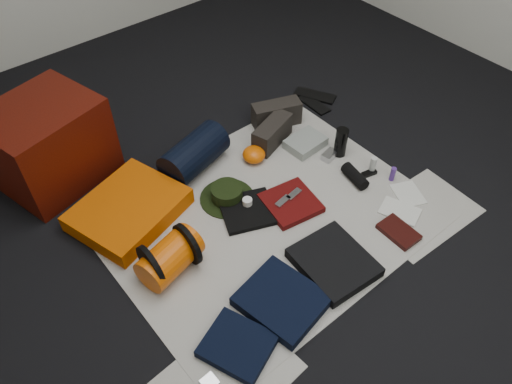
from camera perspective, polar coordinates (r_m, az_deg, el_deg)
floor at (r=2.63m, az=1.19°, el=-3.03°), size 4.50×4.50×0.02m
newspaper_mat at (r=2.62m, az=1.20°, el=-2.85°), size 1.60×1.30×0.01m
newspaper_sheet_front_left at (r=2.16m, az=-3.76°, el=-20.64°), size 0.61×0.44×0.00m
newspaper_sheet_front_right at (r=2.78m, az=18.32°, el=-2.24°), size 0.60×0.43×0.00m
red_cabinet at (r=2.91m, az=-22.67°, el=5.10°), size 0.65×0.59×0.47m
sleeping_pad at (r=2.67m, az=-14.33°, el=-1.95°), size 0.64×0.57×0.10m
stuff_sack at (r=2.38m, az=-9.80°, el=-7.38°), size 0.33×0.24×0.18m
sack_strap_left at (r=2.34m, az=-11.92°, el=-8.31°), size 0.02×0.22×0.22m
sack_strap_right at (r=2.39m, az=-7.85°, el=-5.91°), size 0.03×0.22×0.22m
navy_duffel at (r=2.83m, az=-7.08°, el=4.35°), size 0.44×0.30×0.21m
boonie_brim at (r=2.71m, az=-3.30°, el=-0.70°), size 0.39×0.39×0.01m
boonie_crown at (r=2.68m, az=-3.34°, el=-0.10°), size 0.17×0.17×0.07m
hiking_boot_left at (r=2.99m, az=1.87°, el=6.75°), size 0.31×0.19×0.15m
hiking_boot_right at (r=3.14m, az=2.36°, el=8.93°), size 0.32×0.21×0.15m
flip_flop_left at (r=3.36m, az=6.65°, el=9.93°), size 0.10×0.24×0.01m
flip_flop_right at (r=3.44m, az=6.76°, el=10.90°), size 0.21×0.29×0.02m
trousers_navy_a at (r=2.19m, az=-2.12°, el=-17.12°), size 0.33×0.35×0.04m
trousers_navy_b at (r=2.29m, az=2.96°, el=-12.27°), size 0.37×0.40×0.06m
trousers_charcoal at (r=2.43m, az=8.88°, el=-7.95°), size 0.35×0.39×0.06m
black_tshirt at (r=2.63m, az=-0.91°, el=-2.15°), size 0.35×0.34×0.03m
red_shirt at (r=2.66m, az=3.99°, el=-1.26°), size 0.31×0.31×0.04m
orange_stuff_sack at (r=2.89m, az=-0.24°, el=4.31°), size 0.15×0.15×0.09m
first_aid_pouch at (r=3.01m, az=5.66°, el=5.61°), size 0.23×0.18×0.06m
water_bottle at (r=2.94m, az=9.67°, el=5.63°), size 0.09×0.09×0.18m
speaker at (r=2.83m, az=11.23°, el=1.79°), size 0.10×0.19×0.07m
compact_camera at (r=2.95m, az=8.38°, el=4.17°), size 0.11×0.08×0.04m
cyan_case at (r=3.06m, az=6.48°, el=6.07°), size 0.11×0.09×0.03m
toiletry_purple at (r=2.88m, az=15.35°, el=1.99°), size 0.04×0.04×0.09m
toiletry_clear at (r=2.89m, az=13.21°, el=3.01°), size 0.04×0.04×0.11m
paperback_book at (r=2.64m, az=15.99°, el=-4.40°), size 0.14×0.20×0.03m
map_booklet at (r=2.74m, az=16.12°, el=-2.13°), size 0.20×0.24×0.01m
map_printout at (r=2.85m, az=16.99°, el=-0.23°), size 0.20×0.22×0.01m
sunglasses at (r=2.90m, az=12.80°, el=2.11°), size 0.09×0.05×0.02m
key_cluster at (r=2.15m, az=-5.35°, el=-20.80°), size 0.06×0.06×0.01m
tape_roll at (r=2.63m, az=-0.99°, el=-1.11°), size 0.05×0.05×0.04m
energy_bar_a at (r=2.64m, az=3.09°, el=-1.07°), size 0.10×0.05×0.01m
energy_bar_b at (r=2.68m, az=4.36°, el=-0.26°), size 0.10×0.05×0.01m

